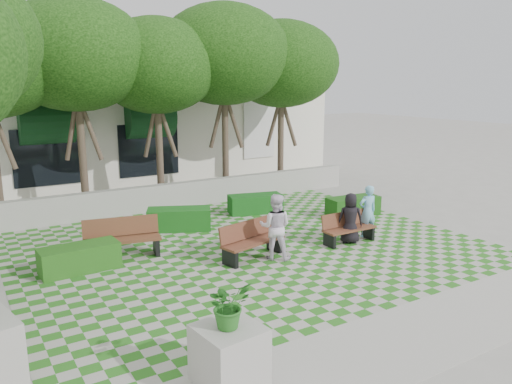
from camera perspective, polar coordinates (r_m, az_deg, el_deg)
ground at (r=12.88m, az=1.61°, el=-7.58°), size 90.00×90.00×0.00m
lawn at (r=13.68m, az=-0.69°, el=-6.34°), size 12.00×12.00×0.00m
sidewalk_south at (r=9.64m, az=17.68°, el=-15.39°), size 16.00×2.00×0.01m
retaining_wall at (r=18.06m, az=-9.20°, el=-0.38°), size 15.00×0.36×0.90m
bench_east at (r=14.25m, az=10.47°, el=-4.09°), size 1.61×0.54×0.84m
bench_mid at (r=12.76m, az=-0.55°, el=-5.62°), size 1.88×0.99×0.94m
bench_west at (r=13.29m, az=-15.06°, el=-5.18°), size 2.00×1.01×1.00m
hedge_east at (r=17.15m, az=11.03°, el=-1.60°), size 1.87×0.90×0.63m
hedge_midright at (r=17.15m, az=-0.08°, el=-1.36°), size 1.94×1.16×0.63m
hedge_midleft at (r=15.38m, az=-8.77°, el=-3.08°), size 2.04×1.48×0.66m
hedge_west at (r=12.67m, az=-19.51°, el=-7.15°), size 1.85×0.82×0.63m
planter_front at (r=7.70m, az=-3.10°, el=-16.81°), size 1.00×1.00×1.61m
person_blue at (r=14.76m, az=12.62°, el=-2.16°), size 0.61×0.46×1.53m
person_dark at (r=14.12m, az=10.73°, el=-2.96°), size 0.83×0.76×1.42m
person_white at (r=12.60m, az=2.21°, el=-3.99°), size 1.04×1.02×1.69m
tree_row at (r=16.78m, az=-15.52°, el=14.64°), size 17.70×13.40×7.41m
building at (r=25.42m, az=-14.29°, el=7.80°), size 18.00×8.92×5.15m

